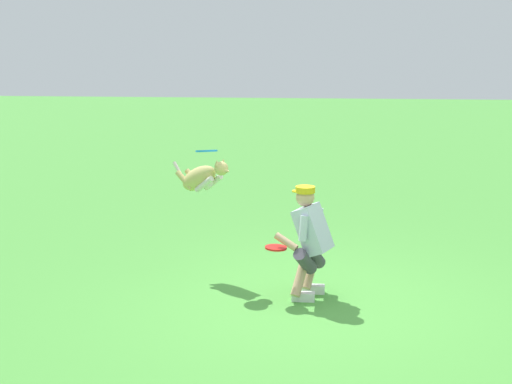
{
  "coord_description": "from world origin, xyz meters",
  "views": [
    {
      "loc": [
        -0.06,
        7.1,
        2.84
      ],
      "look_at": [
        0.71,
        -0.61,
        1.15
      ],
      "focal_mm": 47.37,
      "sensor_mm": 36.0,
      "label": 1
    }
  ],
  "objects_px": {
    "person": "(310,239)",
    "frisbee_held": "(276,248)",
    "frisbee_flying": "(207,151)",
    "dog": "(202,178)"
  },
  "relations": [
    {
      "from": "frisbee_flying",
      "to": "frisbee_held",
      "type": "bearing_deg",
      "value": 145.39
    },
    {
      "from": "frisbee_held",
      "to": "dog",
      "type": "bearing_deg",
      "value": -39.44
    },
    {
      "from": "dog",
      "to": "frisbee_flying",
      "type": "bearing_deg",
      "value": -28.31
    },
    {
      "from": "person",
      "to": "frisbee_held",
      "type": "relative_size",
      "value": 5.2
    },
    {
      "from": "frisbee_flying",
      "to": "frisbee_held",
      "type": "distance_m",
      "value": 1.46
    },
    {
      "from": "frisbee_held",
      "to": "person",
      "type": "bearing_deg",
      "value": -165.42
    },
    {
      "from": "person",
      "to": "frisbee_flying",
      "type": "bearing_deg",
      "value": 1.65
    },
    {
      "from": "person",
      "to": "frisbee_held",
      "type": "xyz_separation_m",
      "value": [
        0.37,
        0.1,
        -0.09
      ]
    },
    {
      "from": "frisbee_flying",
      "to": "person",
      "type": "bearing_deg",
      "value": 157.88
    },
    {
      "from": "person",
      "to": "dog",
      "type": "bearing_deg",
      "value": -3.85
    }
  ]
}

